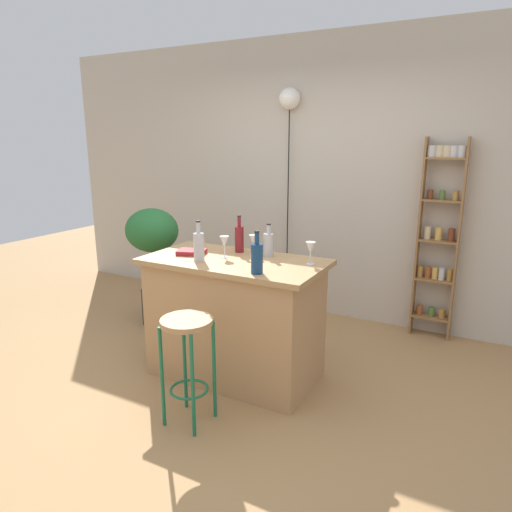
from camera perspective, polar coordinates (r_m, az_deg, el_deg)
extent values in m
plane|color=#A37A4C|center=(3.57, -5.10, -16.28)|extent=(12.00, 12.00, 0.00)
cube|color=#BCB2A3|center=(4.83, 7.46, 9.31)|extent=(6.40, 0.10, 2.80)
cube|color=tan|center=(3.59, -2.62, -7.98)|extent=(1.24, 0.65, 0.90)
cube|color=#A87F51|center=(3.44, -2.70, -0.73)|extent=(1.35, 0.71, 0.04)
cylinder|color=#196642|center=(3.08, -11.51, -14.46)|extent=(0.02, 0.02, 0.68)
cylinder|color=#196642|center=(2.95, -7.81, -15.67)|extent=(0.02, 0.02, 0.68)
cylinder|color=#196642|center=(3.25, -8.78, -12.78)|extent=(0.02, 0.02, 0.68)
cylinder|color=#196642|center=(3.12, -5.18, -13.82)|extent=(0.02, 0.02, 0.68)
torus|color=#196642|center=(3.15, -8.24, -15.95)|extent=(0.26, 0.26, 0.02)
cylinder|color=tan|center=(2.95, -8.57, -7.99)|extent=(0.33, 0.33, 0.03)
cube|color=olive|center=(4.50, 19.38, 1.98)|extent=(0.02, 0.13, 1.83)
cube|color=olive|center=(4.46, 23.67, 1.49)|extent=(0.02, 0.13, 1.83)
cube|color=olive|center=(4.68, 20.70, -7.02)|extent=(0.32, 0.13, 0.02)
cylinder|color=#994C23|center=(4.68, 19.50, -6.26)|extent=(0.06, 0.06, 0.08)
cylinder|color=#4C7033|center=(4.67, 20.83, -6.42)|extent=(0.06, 0.06, 0.08)
cylinder|color=#AD7A38|center=(4.66, 21.95, -6.57)|extent=(0.06, 0.06, 0.08)
cube|color=olive|center=(4.57, 21.10, -2.74)|extent=(0.32, 0.13, 0.02)
cylinder|color=#AD7A38|center=(4.56, 19.57, -1.78)|extent=(0.05, 0.05, 0.11)
cylinder|color=#994C23|center=(4.55, 20.41, -1.89)|extent=(0.05, 0.05, 0.11)
cylinder|color=gold|center=(4.55, 21.19, -1.97)|extent=(0.05, 0.05, 0.11)
cylinder|color=silver|center=(4.54, 21.91, -2.08)|extent=(0.05, 0.05, 0.11)
cylinder|color=#AD7A38|center=(4.54, 22.80, -2.16)|extent=(0.05, 0.05, 0.11)
cube|color=olive|center=(4.48, 21.52, 1.74)|extent=(0.32, 0.13, 0.02)
cylinder|color=beige|center=(4.48, 20.38, 2.71)|extent=(0.06, 0.06, 0.11)
cylinder|color=gold|center=(4.47, 21.59, 2.58)|extent=(0.06, 0.06, 0.11)
cylinder|color=brown|center=(4.46, 22.94, 2.42)|extent=(0.06, 0.06, 0.11)
cube|color=olive|center=(4.42, 21.95, 6.36)|extent=(0.32, 0.13, 0.02)
cylinder|color=brown|center=(4.43, 20.68, 7.14)|extent=(0.05, 0.05, 0.08)
cylinder|color=#4C7033|center=(4.41, 21.98, 7.00)|extent=(0.05, 0.05, 0.08)
cylinder|color=#AD7A38|center=(4.40, 23.41, 6.85)|extent=(0.05, 0.05, 0.08)
cube|color=olive|center=(4.39, 22.40, 11.08)|extent=(0.32, 0.13, 0.02)
cylinder|color=silver|center=(4.40, 20.83, 11.99)|extent=(0.07, 0.07, 0.10)
cylinder|color=beige|center=(4.40, 21.73, 11.91)|extent=(0.07, 0.07, 0.10)
cylinder|color=beige|center=(4.39, 22.54, 11.83)|extent=(0.07, 0.07, 0.10)
cylinder|color=silver|center=(4.39, 23.24, 11.77)|extent=(0.07, 0.07, 0.10)
cylinder|color=silver|center=(4.39, 24.10, 11.68)|extent=(0.07, 0.07, 0.10)
cylinder|color=#2D2823|center=(4.78, -12.22, -6.04)|extent=(0.28, 0.28, 0.35)
cylinder|color=#935B3D|center=(4.68, -12.41, -2.56)|extent=(0.25, 0.25, 0.25)
cylinder|color=brown|center=(4.63, -12.55, -0.10)|extent=(0.03, 0.03, 0.16)
ellipsoid|color=#23602D|center=(4.57, -12.72, 3.12)|extent=(0.53, 0.47, 0.42)
cylinder|color=maroon|center=(3.63, -2.07, 2.06)|extent=(0.07, 0.07, 0.20)
cylinder|color=maroon|center=(3.61, -2.09, 4.25)|extent=(0.03, 0.03, 0.08)
cylinder|color=black|center=(3.60, -2.10, 4.96)|extent=(0.03, 0.03, 0.01)
cylinder|color=#B2B2B7|center=(3.38, -7.06, 1.08)|extent=(0.08, 0.08, 0.21)
cylinder|color=#B2B2B7|center=(3.35, -7.13, 3.48)|extent=(0.03, 0.03, 0.08)
cylinder|color=black|center=(3.35, -7.16, 4.26)|extent=(0.03, 0.03, 0.01)
cylinder|color=#B2B2B7|center=(3.51, 1.56, 1.38)|extent=(0.08, 0.08, 0.17)
cylinder|color=#B2B2B7|center=(3.49, 1.57, 3.31)|extent=(0.03, 0.03, 0.07)
cylinder|color=black|center=(3.48, 1.57, 3.96)|extent=(0.03, 0.03, 0.01)
cylinder|color=navy|center=(3.05, 0.11, -0.35)|extent=(0.08, 0.08, 0.20)
cylinder|color=navy|center=(3.02, 0.11, 2.19)|extent=(0.03, 0.03, 0.08)
cylinder|color=black|center=(3.01, 0.11, 3.03)|extent=(0.03, 0.03, 0.01)
cylinder|color=silver|center=(3.53, -0.30, 0.05)|extent=(0.06, 0.06, 0.00)
cylinder|color=silver|center=(3.53, -0.31, 0.67)|extent=(0.01, 0.01, 0.08)
cone|color=silver|center=(3.51, -0.31, 1.95)|extent=(0.07, 0.07, 0.08)
cylinder|color=silver|center=(3.50, -3.89, -0.14)|extent=(0.06, 0.06, 0.00)
cylinder|color=silver|center=(3.49, -3.91, 0.49)|extent=(0.01, 0.01, 0.08)
cone|color=silver|center=(3.47, -3.93, 1.77)|extent=(0.07, 0.07, 0.08)
cylinder|color=silver|center=(3.32, 6.68, -0.99)|extent=(0.06, 0.06, 0.00)
cylinder|color=silver|center=(3.31, 6.70, -0.33)|extent=(0.01, 0.01, 0.08)
cone|color=silver|center=(3.29, 6.74, 1.02)|extent=(0.07, 0.07, 0.08)
cube|color=maroon|center=(3.61, -7.94, 0.48)|extent=(0.25, 0.21, 0.03)
cylinder|color=black|center=(4.87, 3.94, 5.83)|extent=(0.01, 0.01, 2.19)
sphere|color=white|center=(4.83, 4.17, 18.81)|extent=(0.21, 0.21, 0.21)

